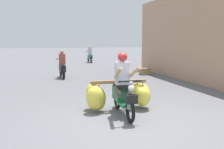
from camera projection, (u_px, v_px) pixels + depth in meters
name	position (u px, v px, depth m)	size (l,w,h in m)	color
ground_plane	(130.00, 123.00, 5.55)	(120.00, 120.00, 0.00)	slate
motorbike_main_loaded	(122.00, 93.00, 6.46)	(1.85, 1.84, 1.58)	black
motorbike_distant_ahead_left	(90.00, 56.00, 20.79)	(0.50, 1.62, 1.40)	black
motorbike_distant_ahead_right	(62.00, 67.00, 12.18)	(0.50, 1.62, 1.40)	black
shopfront_building	(214.00, 36.00, 12.11)	(3.80, 9.75, 4.18)	tan
produce_crate	(145.00, 71.00, 13.42)	(0.56, 0.40, 0.36)	olive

